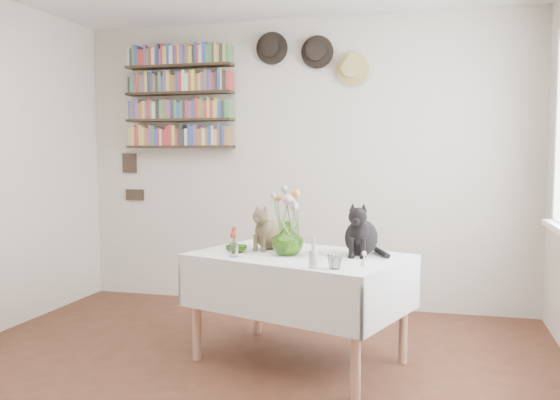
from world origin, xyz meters
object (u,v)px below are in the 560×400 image
(tabby_cat, at_px, (270,226))
(black_cat, at_px, (361,228))
(flower_vase, at_px, (287,238))
(bookshelf_unit, at_px, (180,97))
(dining_table, at_px, (299,281))

(tabby_cat, height_order, black_cat, black_cat)
(flower_vase, distance_m, bookshelf_unit, 2.20)
(black_cat, bearing_deg, bookshelf_unit, 148.49)
(dining_table, height_order, flower_vase, flower_vase)
(black_cat, relative_size, bookshelf_unit, 0.34)
(bookshelf_unit, bearing_deg, tabby_cat, -45.27)
(flower_vase, relative_size, bookshelf_unit, 0.21)
(tabby_cat, xyz_separation_m, black_cat, (0.62, -0.08, 0.02))
(dining_table, xyz_separation_m, flower_vase, (-0.07, -0.05, 0.28))
(dining_table, height_order, black_cat, black_cat)
(black_cat, relative_size, flower_vase, 1.61)
(black_cat, xyz_separation_m, bookshelf_unit, (-1.79, 1.26, 0.97))
(black_cat, height_order, bookshelf_unit, bookshelf_unit)
(dining_table, xyz_separation_m, tabby_cat, (-0.24, 0.16, 0.33))
(black_cat, xyz_separation_m, flower_vase, (-0.45, -0.13, -0.06))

